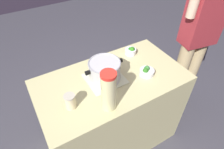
{
  "coord_description": "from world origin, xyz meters",
  "views": [
    {
      "loc": [
        -0.57,
        -0.98,
        1.98
      ],
      "look_at": [
        0.0,
        0.0,
        0.95
      ],
      "focal_mm": 30.83,
      "sensor_mm": 36.0,
      "label": 1
    }
  ],
  "objects_px": {
    "mason_jar": "(70,101)",
    "broccoli_bowl_front": "(147,72)",
    "cooking_pot": "(105,70)",
    "person_cook": "(197,38)",
    "lemonade_pitcher": "(109,91)",
    "broccoli_bowl_center": "(131,51)"
  },
  "relations": [
    {
      "from": "lemonade_pitcher",
      "to": "person_cook",
      "type": "height_order",
      "value": "person_cook"
    },
    {
      "from": "cooking_pot",
      "to": "broccoli_bowl_front",
      "type": "distance_m",
      "value": 0.36
    },
    {
      "from": "cooking_pot",
      "to": "lemonade_pitcher",
      "type": "distance_m",
      "value": 0.29
    },
    {
      "from": "broccoli_bowl_front",
      "to": "broccoli_bowl_center",
      "type": "relative_size",
      "value": 1.19
    },
    {
      "from": "mason_jar",
      "to": "broccoli_bowl_front",
      "type": "distance_m",
      "value": 0.67
    },
    {
      "from": "lemonade_pitcher",
      "to": "broccoli_bowl_front",
      "type": "relative_size",
      "value": 2.59
    },
    {
      "from": "broccoli_bowl_center",
      "to": "broccoli_bowl_front",
      "type": "bearing_deg",
      "value": -99.63
    },
    {
      "from": "cooking_pot",
      "to": "broccoli_bowl_center",
      "type": "relative_size",
      "value": 3.15
    },
    {
      "from": "cooking_pot",
      "to": "mason_jar",
      "type": "bearing_deg",
      "value": -159.33
    },
    {
      "from": "mason_jar",
      "to": "broccoli_bowl_center",
      "type": "distance_m",
      "value": 0.78
    },
    {
      "from": "cooking_pot",
      "to": "mason_jar",
      "type": "xyz_separation_m",
      "value": [
        -0.34,
        -0.13,
        -0.04
      ]
    },
    {
      "from": "broccoli_bowl_center",
      "to": "person_cook",
      "type": "bearing_deg",
      "value": -16.14
    },
    {
      "from": "broccoli_bowl_center",
      "to": "person_cook",
      "type": "relative_size",
      "value": 0.06
    },
    {
      "from": "mason_jar",
      "to": "person_cook",
      "type": "height_order",
      "value": "person_cook"
    },
    {
      "from": "cooking_pot",
      "to": "person_cook",
      "type": "height_order",
      "value": "person_cook"
    },
    {
      "from": "lemonade_pitcher",
      "to": "cooking_pot",
      "type": "bearing_deg",
      "value": 66.85
    },
    {
      "from": "lemonade_pitcher",
      "to": "mason_jar",
      "type": "relative_size",
      "value": 2.75
    },
    {
      "from": "lemonade_pitcher",
      "to": "broccoli_bowl_center",
      "type": "bearing_deg",
      "value": 41.97
    },
    {
      "from": "lemonade_pitcher",
      "to": "person_cook",
      "type": "relative_size",
      "value": 0.18
    },
    {
      "from": "cooking_pot",
      "to": "broccoli_bowl_front",
      "type": "bearing_deg",
      "value": -20.75
    },
    {
      "from": "mason_jar",
      "to": "person_cook",
      "type": "bearing_deg",
      "value": 4.77
    },
    {
      "from": "broccoli_bowl_center",
      "to": "person_cook",
      "type": "height_order",
      "value": "person_cook"
    }
  ]
}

